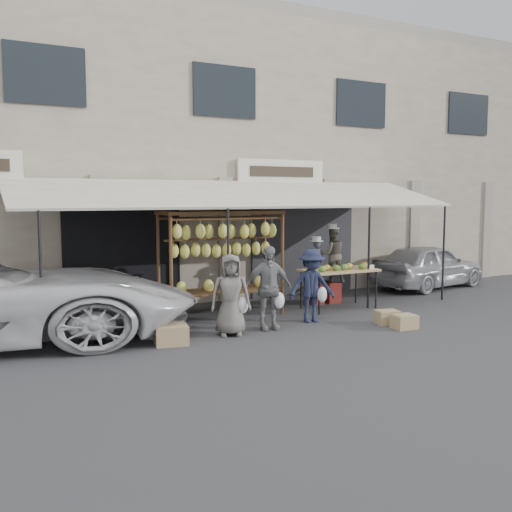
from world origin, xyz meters
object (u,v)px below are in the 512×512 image
(banana_rack, at_px, (222,243))
(customer_left, at_px, (231,295))
(produce_table, at_px, (340,270))
(crate_near_a, at_px, (404,322))
(vendor_right, at_px, (332,255))
(customer_mid, at_px, (268,288))
(vendor_left, at_px, (316,262))
(sedan, at_px, (428,266))
(crate_far, at_px, (171,335))
(crate_near_b, at_px, (387,317))
(customer_right, at_px, (312,286))

(banana_rack, relative_size, customer_left, 1.74)
(produce_table, bearing_deg, crate_near_a, -91.54)
(produce_table, xyz_separation_m, vendor_right, (0.29, 0.73, 0.28))
(banana_rack, xyz_separation_m, customer_left, (-0.54, -1.55, -0.82))
(vendor_right, relative_size, crate_near_a, 2.97)
(vendor_right, distance_m, customer_mid, 3.24)
(vendor_left, xyz_separation_m, sedan, (4.09, 0.55, -0.37))
(produce_table, height_order, vendor_right, vendor_right)
(banana_rack, xyz_separation_m, produce_table, (2.70, -0.43, -0.69))
(produce_table, height_order, crate_near_a, produce_table)
(vendor_left, bearing_deg, crate_near_a, 86.58)
(customer_mid, xyz_separation_m, crate_far, (-2.01, -0.23, -0.64))
(banana_rack, bearing_deg, crate_near_b, -39.63)
(produce_table, bearing_deg, crate_far, -164.09)
(banana_rack, height_order, produce_table, banana_rack)
(vendor_right, xyz_separation_m, customer_left, (-3.52, -1.85, -0.40))
(vendor_right, relative_size, customer_mid, 0.82)
(produce_table, bearing_deg, crate_near_b, -92.91)
(banana_rack, relative_size, customer_mid, 1.62)
(produce_table, relative_size, vendor_right, 1.28)
(crate_far, relative_size, sedan, 0.15)
(customer_mid, height_order, crate_far, customer_mid)
(vendor_left, height_order, customer_left, vendor_left)
(customer_right, bearing_deg, banana_rack, 147.70)
(customer_mid, xyz_separation_m, crate_near_a, (2.35, -1.16, -0.67))
(vendor_left, xyz_separation_m, crate_near_a, (0.09, -2.95, -0.85))
(customer_left, height_order, crate_near_b, customer_left)
(sedan, bearing_deg, vendor_left, 87.37)
(vendor_left, distance_m, crate_far, 4.80)
(customer_left, distance_m, sedan, 7.59)
(banana_rack, bearing_deg, vendor_left, 7.38)
(produce_table, distance_m, vendor_left, 0.78)
(customer_left, height_order, customer_mid, customer_mid)
(produce_table, xyz_separation_m, vendor_left, (-0.15, 0.76, 0.11))
(produce_table, height_order, vendor_left, vendor_left)
(customer_mid, bearing_deg, crate_near_a, -17.88)
(produce_table, xyz_separation_m, crate_near_b, (-0.09, -1.73, -0.74))
(produce_table, height_order, customer_left, customer_left)
(vendor_right, bearing_deg, crate_near_a, 99.78)
(customer_left, distance_m, crate_far, 1.33)
(crate_near_b, relative_size, sedan, 0.12)
(customer_left, bearing_deg, produce_table, 36.69)
(vendor_left, relative_size, crate_near_a, 2.40)
(crate_near_a, height_order, crate_near_b, crate_near_b)
(crate_near_b, xyz_separation_m, crate_far, (-4.34, 0.47, 0.03))
(crate_near_b, bearing_deg, produce_table, 87.09)
(banana_rack, xyz_separation_m, vendor_left, (2.55, 0.33, -0.58))
(crate_near_b, distance_m, crate_far, 4.36)
(customer_right, distance_m, crate_near_b, 1.62)
(crate_near_a, bearing_deg, sedan, 41.19)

